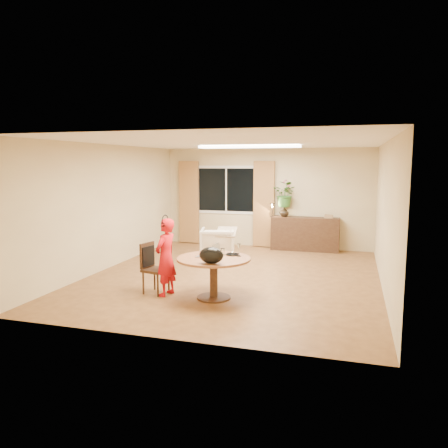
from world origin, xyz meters
name	(u,v)px	position (x,y,z in m)	size (l,w,h in m)	color
floor	(234,276)	(0.00, 0.00, 0.00)	(6.50, 6.50, 0.00)	brown
ceiling	(235,142)	(0.00, 0.00, 2.60)	(6.50, 6.50, 0.00)	white
wall_back	(266,198)	(0.00, 3.25, 1.30)	(5.50, 5.50, 0.00)	tan
wall_left	(109,207)	(-2.75, 0.00, 1.30)	(6.50, 6.50, 0.00)	tan
wall_right	(385,215)	(2.75, 0.00, 1.30)	(6.50, 6.50, 0.00)	tan
window	(226,190)	(-1.10, 3.23, 1.50)	(1.70, 0.03, 1.30)	white
curtain_left	(189,202)	(-2.15, 3.15, 1.15)	(0.55, 0.08, 2.25)	brown
curtain_right	(264,204)	(-0.05, 3.15, 1.15)	(0.55, 0.08, 2.25)	brown
ceiling_panel	(249,147)	(0.00, 1.20, 2.57)	(2.20, 0.35, 0.05)	white
dining_table	(214,266)	(0.05, -1.48, 0.54)	(1.20, 1.20, 0.68)	brown
dining_chair	(156,268)	(-0.98, -1.48, 0.43)	(0.41, 0.38, 0.87)	black
child	(166,257)	(-0.77, -1.53, 0.65)	(0.31, 0.48, 1.30)	red
laptop	(208,250)	(-0.05, -1.47, 0.81)	(0.37, 0.25, 0.25)	#B7B7BC
tumbler	(223,252)	(0.13, -1.22, 0.74)	(0.07, 0.07, 0.11)	white
wine_glass	(239,250)	(0.42, -1.26, 0.79)	(0.08, 0.08, 0.22)	white
pot_lid	(233,254)	(0.29, -1.19, 0.70)	(0.24, 0.24, 0.04)	white
handbag	(211,255)	(0.15, -1.89, 0.81)	(0.39, 0.23, 0.26)	black
armchair	(218,243)	(-0.80, 1.46, 0.36)	(0.77, 0.79, 0.72)	beige
throw	(227,228)	(-0.56, 1.39, 0.73)	(0.45, 0.55, 0.03)	beige
sideboard	(305,234)	(1.06, 3.01, 0.43)	(1.70, 0.42, 0.85)	black
vase	(284,212)	(0.51, 3.01, 0.98)	(0.24, 0.24, 0.25)	black
bouquet	(286,194)	(0.54, 3.01, 1.43)	(0.59, 0.51, 0.66)	#286A29
book_stack	(329,216)	(1.63, 3.01, 0.90)	(0.22, 0.16, 0.09)	#816141
desk_lamp	(272,210)	(0.21, 2.96, 1.03)	(0.15, 0.15, 0.36)	black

